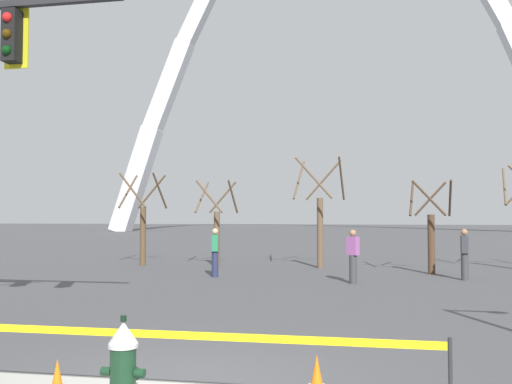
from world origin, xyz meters
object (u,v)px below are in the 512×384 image
at_px(monument_arch, 338,61).
at_px(pedestrian_walking_right, 465,254).
at_px(fire_hydrant, 123,367).
at_px(pedestrian_standing_center, 215,252).
at_px(pedestrian_walking_left, 353,256).

height_order(monument_arch, pedestrian_walking_right, monument_arch).
relative_size(fire_hydrant, pedestrian_standing_center, 0.62).
distance_m(fire_hydrant, monument_arch, 64.08).
bearing_deg(pedestrian_standing_center, monument_arch, 86.95).
distance_m(pedestrian_walking_left, pedestrian_standing_center, 4.55).
relative_size(fire_hydrant, monument_arch, 0.02).
distance_m(fire_hydrant, pedestrian_walking_right, 13.85).
xyz_separation_m(fire_hydrant, pedestrian_walking_left, (2.24, 11.18, 0.35)).
distance_m(monument_arch, pedestrian_standing_center, 52.65).
distance_m(fire_hydrant, pedestrian_standing_center, 12.33).
bearing_deg(pedestrian_walking_left, fire_hydrant, -101.33).
relative_size(pedestrian_walking_left, pedestrian_standing_center, 1.00).
bearing_deg(monument_arch, pedestrian_standing_center, -93.05).
height_order(pedestrian_walking_left, pedestrian_walking_right, same).
bearing_deg(pedestrian_walking_right, pedestrian_standing_center, -176.27).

